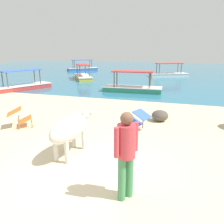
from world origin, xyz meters
TOP-DOWN VIEW (x-y plane):
  - sand_beach at (0.00, 0.00)m, footprint 18.00×14.00m
  - water_surface at (0.00, 22.00)m, footprint 60.00×36.00m
  - cow at (-0.55, 0.72)m, footprint 0.67×1.90m
  - deck_chair_near at (-3.17, 2.02)m, footprint 0.93×0.89m
  - deck_chair_far at (0.75, 2.88)m, footprint 0.91×0.78m
  - person_standing at (1.17, -0.56)m, footprint 0.34×0.43m
  - shore_rock_large at (1.38, 4.05)m, footprint 0.73×0.69m
  - boat_blue at (-9.53, 21.25)m, footprint 3.56×3.23m
  - boat_yellow at (-6.21, 14.02)m, footprint 2.91×3.73m
  - boat_red at (-7.88, 8.09)m, footprint 2.67×3.80m
  - boat_white at (0.97, 18.05)m, footprint 3.82×2.59m
  - boat_green at (-0.81, 9.50)m, footprint 3.72×1.34m

SIDE VIEW (x-z plane):
  - water_surface at x=0.00m, z-range -0.01..0.01m
  - sand_beach at x=0.00m, z-range 0.00..0.04m
  - shore_rock_large at x=1.38m, z-range 0.04..0.45m
  - boat_blue at x=-9.53m, z-range -0.35..0.94m
  - boat_yellow at x=-6.21m, z-range -0.35..0.94m
  - boat_red at x=-7.88m, z-range -0.35..0.94m
  - boat_white at x=0.97m, z-range -0.35..0.94m
  - boat_green at x=-0.81m, z-range -0.35..0.94m
  - deck_chair_near at x=-3.17m, z-range 0.08..0.77m
  - deck_chair_far at x=0.75m, z-range 0.08..0.77m
  - cow at x=-0.55m, z-range 0.21..1.28m
  - person_standing at x=1.17m, z-range 0.18..1.80m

